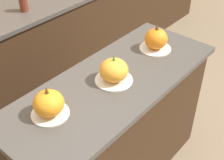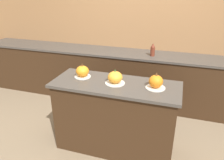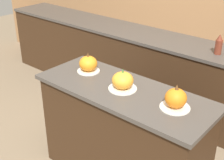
# 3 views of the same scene
# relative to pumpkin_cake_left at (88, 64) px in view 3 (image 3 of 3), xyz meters

# --- Properties ---
(wall_back) EXTENTS (8.00, 0.06, 2.50)m
(wall_back) POSITION_rel_pumpkin_cake_left_xyz_m (0.45, 1.56, 0.25)
(wall_back) COLOR #9E7047
(wall_back) RESTS_ON ground_plane
(kitchen_island) EXTENTS (1.52, 0.59, 0.93)m
(kitchen_island) POSITION_rel_pumpkin_cake_left_xyz_m (0.45, -0.06, -0.53)
(kitchen_island) COLOR #382314
(kitchen_island) RESTS_ON ground_plane
(back_counter) EXTENTS (6.00, 0.60, 0.93)m
(back_counter) POSITION_rel_pumpkin_cake_left_xyz_m (0.45, 1.23, -0.53)
(back_counter) COLOR #382314
(back_counter) RESTS_ON ground_plane
(pumpkin_cake_left) EXTENTS (0.20, 0.20, 0.18)m
(pumpkin_cake_left) POSITION_rel_pumpkin_cake_left_xyz_m (0.00, 0.00, 0.00)
(pumpkin_cake_left) COLOR silver
(pumpkin_cake_left) RESTS_ON kitchen_island
(pumpkin_cake_center) EXTENTS (0.23, 0.23, 0.18)m
(pumpkin_cake_center) POSITION_rel_pumpkin_cake_left_xyz_m (0.44, -0.06, -0.00)
(pumpkin_cake_center) COLOR silver
(pumpkin_cake_center) RESTS_ON kitchen_island
(pumpkin_cake_right) EXTENTS (0.22, 0.22, 0.19)m
(pumpkin_cake_right) POSITION_rel_pumpkin_cake_left_xyz_m (0.91, -0.05, 0.00)
(pumpkin_cake_right) COLOR silver
(pumpkin_cake_right) RESTS_ON kitchen_island
(bottle_tall) EXTENTS (0.07, 0.07, 0.21)m
(bottle_tall) POSITION_rel_pumpkin_cake_left_xyz_m (0.71, 1.16, 0.03)
(bottle_tall) COLOR maroon
(bottle_tall) RESTS_ON back_counter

